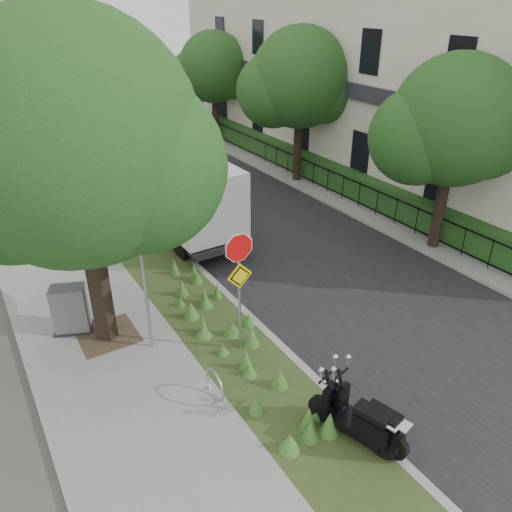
% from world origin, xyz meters
% --- Properties ---
extents(ground, '(120.00, 120.00, 0.00)m').
position_xyz_m(ground, '(0.00, 0.00, 0.00)').
color(ground, '#4C5147').
rests_on(ground, ground).
extents(sidewalk_near, '(3.50, 60.00, 0.12)m').
position_xyz_m(sidewalk_near, '(-4.25, 10.00, 0.06)').
color(sidewalk_near, gray).
rests_on(sidewalk_near, ground).
extents(verge, '(2.00, 60.00, 0.12)m').
position_xyz_m(verge, '(-1.50, 10.00, 0.06)').
color(verge, '#2C401B').
rests_on(verge, ground).
extents(kerb_near, '(0.20, 60.00, 0.13)m').
position_xyz_m(kerb_near, '(-0.50, 10.00, 0.07)').
color(kerb_near, '#9E9991').
rests_on(kerb_near, ground).
extents(road, '(7.00, 60.00, 0.01)m').
position_xyz_m(road, '(3.00, 10.00, 0.01)').
color(road, black).
rests_on(road, ground).
extents(kerb_far, '(0.20, 60.00, 0.13)m').
position_xyz_m(kerb_far, '(6.50, 10.00, 0.07)').
color(kerb_far, '#9E9991').
rests_on(kerb_far, ground).
extents(footpath_far, '(3.20, 60.00, 0.12)m').
position_xyz_m(footpath_far, '(8.20, 10.00, 0.06)').
color(footpath_far, gray).
rests_on(footpath_far, ground).
extents(street_tree_main, '(6.21, 5.54, 7.66)m').
position_xyz_m(street_tree_main, '(-4.08, 2.86, 4.80)').
color(street_tree_main, black).
rests_on(street_tree_main, ground).
extents(bare_post, '(0.08, 0.08, 4.00)m').
position_xyz_m(bare_post, '(-3.20, 1.80, 2.12)').
color(bare_post, '#A5A8AD').
rests_on(bare_post, ground).
extents(bike_hoop, '(0.06, 0.78, 0.77)m').
position_xyz_m(bike_hoop, '(-2.70, -0.60, 0.50)').
color(bike_hoop, '#A5A8AD').
rests_on(bike_hoop, ground).
extents(sign_assembly, '(0.94, 0.08, 3.22)m').
position_xyz_m(sign_assembly, '(-1.40, 0.58, 2.33)').
color(sign_assembly, '#A5A8AD').
rests_on(sign_assembly, ground).
extents(fence_far, '(0.04, 24.00, 1.00)m').
position_xyz_m(fence_far, '(7.20, 10.00, 0.67)').
color(fence_far, black).
rests_on(fence_far, ground).
extents(hedge_far, '(1.00, 24.00, 1.10)m').
position_xyz_m(hedge_far, '(7.90, 10.00, 0.67)').
color(hedge_far, '#194518').
rests_on(hedge_far, footpath_far).
extents(terrace_houses, '(7.40, 26.40, 8.20)m').
position_xyz_m(terrace_houses, '(11.49, 10.00, 4.16)').
color(terrace_houses, beige).
rests_on(terrace_houses, ground).
extents(far_tree_a, '(4.60, 4.10, 6.22)m').
position_xyz_m(far_tree_a, '(6.94, 2.05, 4.13)').
color(far_tree_a, black).
rests_on(far_tree_a, ground).
extents(far_tree_b, '(4.83, 4.31, 6.56)m').
position_xyz_m(far_tree_b, '(6.94, 10.05, 4.37)').
color(far_tree_b, black).
rests_on(far_tree_b, ground).
extents(far_tree_c, '(4.37, 3.89, 5.93)m').
position_xyz_m(far_tree_c, '(6.94, 18.04, 3.95)').
color(far_tree_c, black).
rests_on(far_tree_c, ground).
extents(scooter_near, '(0.72, 1.89, 0.92)m').
position_xyz_m(scooter_near, '(-0.69, -3.19, 0.56)').
color(scooter_near, black).
rests_on(scooter_near, ground).
extents(scooter_far, '(0.79, 1.89, 0.93)m').
position_xyz_m(scooter_far, '(-0.87, -3.09, 0.57)').
color(scooter_far, black).
rests_on(scooter_far, ground).
extents(box_truck, '(2.25, 5.41, 2.43)m').
position_xyz_m(box_truck, '(0.30, 7.23, 1.58)').
color(box_truck, '#262628').
rests_on(box_truck, ground).
extents(utility_cabinet, '(1.10, 0.92, 1.24)m').
position_xyz_m(utility_cabinet, '(-4.65, 3.50, 0.72)').
color(utility_cabinet, '#262628').
rests_on(utility_cabinet, ground).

